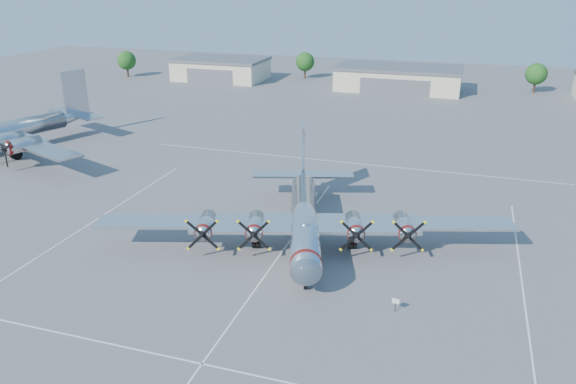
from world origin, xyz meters
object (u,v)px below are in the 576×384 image
(tree_far_west, at_px, (127,61))
(main_bomber_b29, at_px, (304,240))
(tree_west, at_px, (305,62))
(bomber_west, at_px, (12,151))
(hangar_center, at_px, (399,78))
(info_placard, at_px, (396,303))
(tree_east, at_px, (536,74))
(hangar_west, at_px, (221,69))

(tree_far_west, height_order, main_bomber_b29, tree_far_west)
(tree_west, bearing_deg, bomber_west, -108.56)
(hangar_center, xyz_separation_m, bomber_west, (-50.18, -66.95, -2.71))
(bomber_west, bearing_deg, tree_west, 92.00)
(hangar_center, distance_m, info_placard, 94.03)
(tree_east, height_order, bomber_west, tree_east)
(info_placard, bearing_deg, hangar_west, 131.92)
(tree_far_west, xyz_separation_m, tree_east, (100.00, 10.00, 0.00))
(hangar_west, distance_m, bomber_west, 67.20)
(tree_far_west, distance_m, tree_west, 46.57)
(tree_far_west, distance_m, bomber_west, 66.16)
(tree_east, relative_size, main_bomber_b29, 0.16)
(tree_west, bearing_deg, info_placard, -69.97)
(tree_west, distance_m, tree_east, 55.04)
(tree_far_west, relative_size, main_bomber_b29, 0.16)
(info_placard, bearing_deg, tree_far_west, 143.06)
(tree_far_west, distance_m, info_placard, 121.23)
(tree_west, distance_m, info_placard, 107.87)
(hangar_center, height_order, bomber_west, hangar_center)
(hangar_west, bearing_deg, bomber_west, -94.42)
(hangar_west, relative_size, bomber_west, 0.56)
(tree_west, bearing_deg, hangar_center, -17.82)
(tree_east, relative_size, info_placard, 5.73)
(main_bomber_b29, xyz_separation_m, bomber_west, (-51.48, 16.03, 0.00))
(hangar_center, relative_size, info_placard, 24.68)
(hangar_west, relative_size, main_bomber_b29, 0.56)
(hangar_west, relative_size, hangar_center, 0.79)
(hangar_west, bearing_deg, hangar_center, -0.00)
(hangar_west, distance_m, tree_far_west, 25.36)
(hangar_west, height_order, tree_far_west, tree_far_west)
(hangar_center, height_order, info_placard, hangar_center)
(hangar_west, height_order, tree_west, tree_west)
(hangar_center, bearing_deg, main_bomber_b29, -89.10)
(main_bomber_b29, bearing_deg, tree_west, 89.14)
(hangar_center, xyz_separation_m, tree_east, (30.00, 6.04, 1.51))
(tree_far_west, bearing_deg, hangar_center, 3.24)
(hangar_west, xyz_separation_m, main_bomber_b29, (46.31, -82.98, -2.71))
(main_bomber_b29, height_order, bomber_west, bomber_west)
(hangar_west, distance_m, hangar_center, 45.00)
(tree_west, bearing_deg, tree_far_west, -165.07)
(main_bomber_b29, bearing_deg, tree_far_west, 115.08)
(bomber_west, bearing_deg, tree_east, 62.87)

